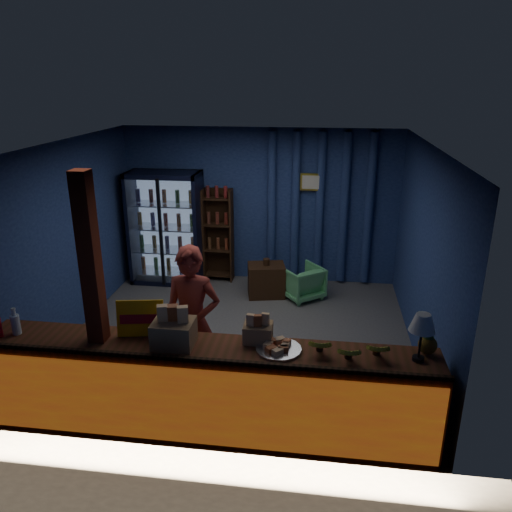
{
  "coord_description": "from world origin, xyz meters",
  "views": [
    {
      "loc": [
        1.04,
        -5.94,
        3.35
      ],
      "look_at": [
        0.26,
        -0.2,
        1.27
      ],
      "focal_mm": 35.0,
      "sensor_mm": 36.0,
      "label": 1
    }
  ],
  "objects_px": {
    "pastry_tray": "(279,348)",
    "table_lamp": "(423,325)",
    "green_chair": "(302,282)",
    "shopkeeper": "(192,322)"
  },
  "relations": [
    {
      "from": "table_lamp",
      "to": "green_chair",
      "type": "bearing_deg",
      "value": 109.6
    },
    {
      "from": "green_chair",
      "to": "pastry_tray",
      "type": "relative_size",
      "value": 1.36
    },
    {
      "from": "pastry_tray",
      "to": "table_lamp",
      "type": "relative_size",
      "value": 0.93
    },
    {
      "from": "table_lamp",
      "to": "shopkeeper",
      "type": "bearing_deg",
      "value": 164.56
    },
    {
      "from": "pastry_tray",
      "to": "table_lamp",
      "type": "distance_m",
      "value": 1.31
    },
    {
      "from": "shopkeeper",
      "to": "pastry_tray",
      "type": "xyz_separation_m",
      "value": [
        0.99,
        -0.61,
        0.12
      ]
    },
    {
      "from": "shopkeeper",
      "to": "green_chair",
      "type": "bearing_deg",
      "value": 69.61
    },
    {
      "from": "green_chair",
      "to": "table_lamp",
      "type": "xyz_separation_m",
      "value": [
        1.18,
        -3.31,
        1.04
      ]
    },
    {
      "from": "shopkeeper",
      "to": "green_chair",
      "type": "xyz_separation_m",
      "value": [
        1.07,
        2.69,
        -0.59
      ]
    },
    {
      "from": "shopkeeper",
      "to": "table_lamp",
      "type": "distance_m",
      "value": 2.38
    }
  ]
}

